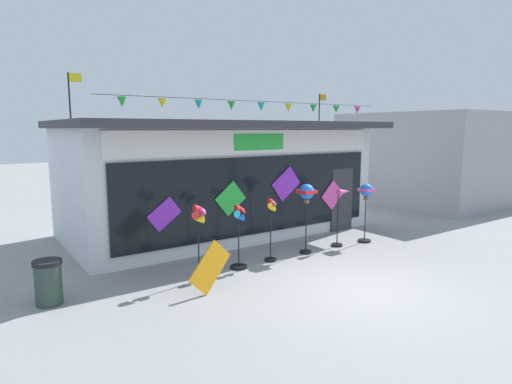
{
  "coord_description": "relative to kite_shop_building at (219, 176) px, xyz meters",
  "views": [
    {
      "loc": [
        -6.5,
        -5.7,
        3.27
      ],
      "look_at": [
        -0.19,
        3.4,
        1.63
      ],
      "focal_mm": 30.21,
      "sensor_mm": 36.0,
      "label": 1
    }
  ],
  "objects": [
    {
      "name": "wind_spinner_center_right",
      "position": [
        0.59,
        -3.53,
        -0.24
      ],
      "size": [
        0.4,
        0.4,
        1.84
      ],
      "color": "black",
      "rests_on": "ground_plane"
    },
    {
      "name": "display_kite_on_ground",
      "position": [
        -2.82,
        -4.53,
        -1.23
      ],
      "size": [
        1.05,
        0.21,
        1.05
      ],
      "primitive_type": "cube",
      "rotation": [
        -0.19,
        0.79,
        0.0
      ],
      "color": "orange",
      "rests_on": "ground_plane"
    },
    {
      "name": "wind_spinner_far_left",
      "position": [
        -2.67,
        -3.78,
        -0.62
      ],
      "size": [
        0.43,
        0.34,
        1.69
      ],
      "color": "black",
      "rests_on": "ground_plane"
    },
    {
      "name": "wind_spinner_far_right",
      "position": [
        2.77,
        -3.63,
        -0.44
      ],
      "size": [
        0.37,
        0.37,
        1.7
      ],
      "color": "black",
      "rests_on": "ground_plane"
    },
    {
      "name": "wind_spinner_left",
      "position": [
        -1.53,
        -3.58,
        -0.83
      ],
      "size": [
        0.41,
        0.4,
        1.54
      ],
      "color": "black",
      "rests_on": "ground_plane"
    },
    {
      "name": "wind_spinner_center_left",
      "position": [
        -0.58,
        -3.57,
        -0.76
      ],
      "size": [
        0.34,
        0.3,
        1.6
      ],
      "color": "black",
      "rests_on": "ground_plane"
    },
    {
      "name": "wind_spinner_right",
      "position": [
        1.93,
        -3.5,
        -0.65
      ],
      "size": [
        0.62,
        0.31,
        1.62
      ],
      "color": "black",
      "rests_on": "ground_plane"
    },
    {
      "name": "trash_bin",
      "position": [
        -5.58,
        -3.31,
        -1.33
      ],
      "size": [
        0.52,
        0.52,
        0.85
      ],
      "color": "#2D4238",
      "rests_on": "ground_plane"
    },
    {
      "name": "ground_plane",
      "position": [
        -0.27,
        -6.14,
        -1.76
      ],
      "size": [
        80.0,
        80.0,
        0.0
      ],
      "primitive_type": "plane",
      "color": "gray"
    },
    {
      "name": "neighbour_building",
      "position": [
        11.34,
        -0.28,
        0.21
      ],
      "size": [
        6.8,
        6.42,
        3.93
      ],
      "primitive_type": "cube",
      "color": "#99999E",
      "rests_on": "ground_plane"
    },
    {
      "name": "kite_shop_building",
      "position": [
        0.0,
        0.0,
        0.0
      ],
      "size": [
        9.51,
        5.18,
        4.67
      ],
      "color": "silver",
      "rests_on": "ground_plane"
    }
  ]
}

